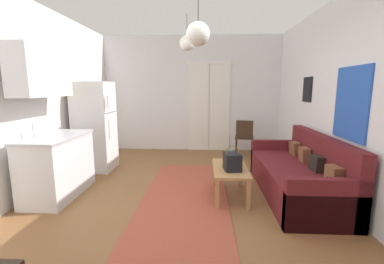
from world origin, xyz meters
name	(u,v)px	position (x,y,z in m)	size (l,w,h in m)	color
ground_plane	(178,213)	(0.00, 0.00, -0.05)	(4.93, 7.28, 0.10)	brown
wall_back	(192,95)	(0.02, 3.39, 1.40)	(4.53, 0.13, 2.82)	silver
wall_right	(364,101)	(2.22, 0.00, 1.41)	(0.12, 6.88, 2.82)	silver
wall_left	(3,100)	(-2.22, 0.00, 1.41)	(0.12, 6.88, 2.82)	white
area_rug	(185,199)	(0.07, 0.30, 0.01)	(1.21, 3.24, 0.01)	#9E4733
couch	(300,176)	(1.76, 0.57, 0.29)	(0.89, 2.17, 0.90)	#5B191E
coffee_table	(230,171)	(0.72, 0.47, 0.37)	(0.49, 0.93, 0.44)	#B27F4C
bamboo_vase	(229,157)	(0.71, 0.63, 0.55)	(0.11, 0.11, 0.44)	#47704C
handbag	(232,162)	(0.73, 0.34, 0.56)	(0.25, 0.29, 0.34)	black
refrigerator	(95,127)	(-1.75, 1.62, 0.84)	(0.68, 0.63, 1.68)	white
kitchen_counter	(53,141)	(-1.82, 0.36, 0.82)	(0.60, 1.17, 2.12)	silver
accent_chair	(244,136)	(1.25, 2.78, 0.48)	(0.48, 0.46, 0.84)	#382619
pendant_lamp_near	(198,34)	(0.27, -0.43, 2.11)	(0.24, 0.24, 0.84)	black
pendant_lamp_far	(187,43)	(0.02, 1.49, 2.33)	(0.26, 0.26, 0.62)	black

